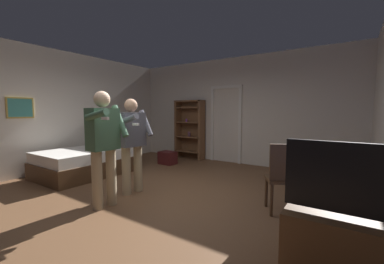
{
  "coord_description": "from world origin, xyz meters",
  "views": [
    {
      "loc": [
        2.78,
        -2.81,
        1.42
      ],
      "look_at": [
        0.76,
        0.18,
        1.11
      ],
      "focal_mm": 22.58,
      "sensor_mm": 36.0,
      "label": 1
    }
  ],
  "objects_px": {
    "laptop": "(321,166)",
    "suitcase_dark": "(168,158)",
    "bookshelf": "(190,127)",
    "side_table": "(322,188)",
    "person_blue_shirt": "(104,141)",
    "bottle_on_table": "(336,163)",
    "wooden_chair": "(283,175)",
    "tv_flatscreen": "(349,244)",
    "bed": "(90,160)",
    "person_striped_shirt": "(132,139)"
  },
  "relations": [
    {
      "from": "bottle_on_table",
      "to": "person_blue_shirt",
      "type": "height_order",
      "value": "person_blue_shirt"
    },
    {
      "from": "wooden_chair",
      "to": "person_striped_shirt",
      "type": "relative_size",
      "value": 0.6
    },
    {
      "from": "wooden_chair",
      "to": "person_striped_shirt",
      "type": "bearing_deg",
      "value": -166.93
    },
    {
      "from": "bottle_on_table",
      "to": "wooden_chair",
      "type": "xyz_separation_m",
      "value": [
        -0.62,
        0.12,
        -0.26
      ]
    },
    {
      "from": "person_blue_shirt",
      "to": "person_striped_shirt",
      "type": "bearing_deg",
      "value": 101.87
    },
    {
      "from": "tv_flatscreen",
      "to": "laptop",
      "type": "bearing_deg",
      "value": 106.78
    },
    {
      "from": "bed",
      "to": "suitcase_dark",
      "type": "distance_m",
      "value": 1.94
    },
    {
      "from": "side_table",
      "to": "suitcase_dark",
      "type": "bearing_deg",
      "value": 157.38
    },
    {
      "from": "bed",
      "to": "bottle_on_table",
      "type": "relative_size",
      "value": 7.67
    },
    {
      "from": "bookshelf",
      "to": "suitcase_dark",
      "type": "distance_m",
      "value": 1.27
    },
    {
      "from": "side_table",
      "to": "bottle_on_table",
      "type": "relative_size",
      "value": 2.71
    },
    {
      "from": "bottle_on_table",
      "to": "wooden_chair",
      "type": "distance_m",
      "value": 0.68
    },
    {
      "from": "wooden_chair",
      "to": "suitcase_dark",
      "type": "relative_size",
      "value": 2.24
    },
    {
      "from": "suitcase_dark",
      "to": "tv_flatscreen",
      "type": "bearing_deg",
      "value": -29.85
    },
    {
      "from": "bed",
      "to": "person_striped_shirt",
      "type": "bearing_deg",
      "value": -11.38
    },
    {
      "from": "bed",
      "to": "bottle_on_table",
      "type": "height_order",
      "value": "bed"
    },
    {
      "from": "suitcase_dark",
      "to": "person_blue_shirt",
      "type": "bearing_deg",
      "value": -64.72
    },
    {
      "from": "bed",
      "to": "person_blue_shirt",
      "type": "distance_m",
      "value": 2.3
    },
    {
      "from": "laptop",
      "to": "person_blue_shirt",
      "type": "xyz_separation_m",
      "value": [
        -2.71,
        -1.14,
        0.24
      ]
    },
    {
      "from": "side_table",
      "to": "person_striped_shirt",
      "type": "relative_size",
      "value": 0.43
    },
    {
      "from": "tv_flatscreen",
      "to": "person_striped_shirt",
      "type": "height_order",
      "value": "person_striped_shirt"
    },
    {
      "from": "tv_flatscreen",
      "to": "person_striped_shirt",
      "type": "xyz_separation_m",
      "value": [
        -3.18,
        0.61,
        0.59
      ]
    },
    {
      "from": "person_striped_shirt",
      "to": "tv_flatscreen",
      "type": "bearing_deg",
      "value": -10.8
    },
    {
      "from": "laptop",
      "to": "wooden_chair",
      "type": "xyz_separation_m",
      "value": [
        -0.46,
        0.08,
        -0.21
      ]
    },
    {
      "from": "bookshelf",
      "to": "tv_flatscreen",
      "type": "xyz_separation_m",
      "value": [
        4.11,
        -3.73,
        -0.58
      ]
    },
    {
      "from": "laptop",
      "to": "wooden_chair",
      "type": "relative_size",
      "value": 0.41
    },
    {
      "from": "laptop",
      "to": "bed",
      "type": "bearing_deg",
      "value": -178.64
    },
    {
      "from": "bed",
      "to": "person_blue_shirt",
      "type": "height_order",
      "value": "person_blue_shirt"
    },
    {
      "from": "laptop",
      "to": "bottle_on_table",
      "type": "relative_size",
      "value": 1.58
    },
    {
      "from": "person_blue_shirt",
      "to": "side_table",
      "type": "bearing_deg",
      "value": 23.4
    },
    {
      "from": "bed",
      "to": "side_table",
      "type": "xyz_separation_m",
      "value": [
        4.67,
        0.15,
        0.17
      ]
    },
    {
      "from": "wooden_chair",
      "to": "person_striped_shirt",
      "type": "xyz_separation_m",
      "value": [
        -2.39,
        -0.56,
        0.4
      ]
    },
    {
      "from": "tv_flatscreen",
      "to": "laptop",
      "type": "xyz_separation_m",
      "value": [
        -0.33,
        1.08,
        0.39
      ]
    },
    {
      "from": "bottle_on_table",
      "to": "wooden_chair",
      "type": "relative_size",
      "value": 0.26
    },
    {
      "from": "laptop",
      "to": "side_table",
      "type": "bearing_deg",
      "value": 67.69
    },
    {
      "from": "tv_flatscreen",
      "to": "laptop",
      "type": "relative_size",
      "value": 2.9
    },
    {
      "from": "bookshelf",
      "to": "tv_flatscreen",
      "type": "height_order",
      "value": "bookshelf"
    },
    {
      "from": "side_table",
      "to": "person_blue_shirt",
      "type": "relative_size",
      "value": 0.41
    },
    {
      "from": "bookshelf",
      "to": "wooden_chair",
      "type": "distance_m",
      "value": 4.22
    },
    {
      "from": "bookshelf",
      "to": "bottle_on_table",
      "type": "height_order",
      "value": "bookshelf"
    },
    {
      "from": "laptop",
      "to": "suitcase_dark",
      "type": "relative_size",
      "value": 0.93
    },
    {
      "from": "tv_flatscreen",
      "to": "suitcase_dark",
      "type": "bearing_deg",
      "value": 146.76
    },
    {
      "from": "bed",
      "to": "bookshelf",
      "type": "relative_size",
      "value": 1.13
    },
    {
      "from": "bed",
      "to": "bottle_on_table",
      "type": "xyz_separation_m",
      "value": [
        4.81,
        0.07,
        0.51
      ]
    },
    {
      "from": "person_blue_shirt",
      "to": "suitcase_dark",
      "type": "relative_size",
      "value": 3.88
    },
    {
      "from": "side_table",
      "to": "person_striped_shirt",
      "type": "xyz_separation_m",
      "value": [
        -2.87,
        -0.51,
        0.48
      ]
    },
    {
      "from": "side_table",
      "to": "bottle_on_table",
      "type": "height_order",
      "value": "bottle_on_table"
    },
    {
      "from": "wooden_chair",
      "to": "person_blue_shirt",
      "type": "xyz_separation_m",
      "value": [
        -2.25,
        -1.22,
        0.45
      ]
    },
    {
      "from": "laptop",
      "to": "suitcase_dark",
      "type": "xyz_separation_m",
      "value": [
        -3.83,
        1.64,
        -0.58
      ]
    },
    {
      "from": "laptop",
      "to": "person_blue_shirt",
      "type": "bearing_deg",
      "value": -157.21
    }
  ]
}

